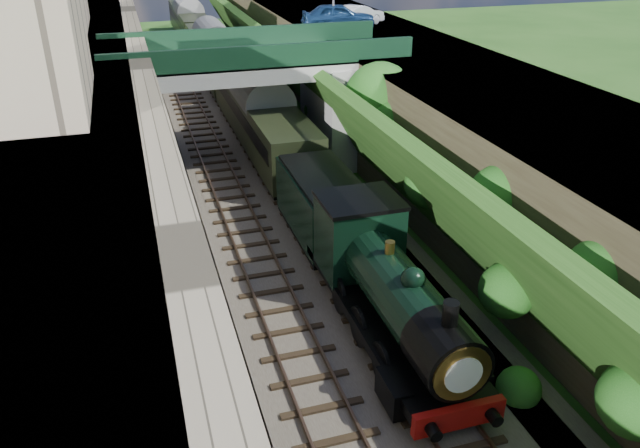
% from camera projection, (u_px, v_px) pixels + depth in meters
% --- Properties ---
extents(trackbed, '(10.00, 90.00, 0.20)m').
position_uv_depth(trackbed, '(265.00, 188.00, 32.96)').
color(trackbed, '#473F38').
rests_on(trackbed, ground).
extents(retaining_wall, '(1.00, 90.00, 7.00)m').
position_uv_depth(retaining_wall, '(150.00, 136.00, 29.98)').
color(retaining_wall, '#756B56').
rests_on(retaining_wall, ground).
extents(street_plateau_left, '(6.00, 90.00, 7.00)m').
position_uv_depth(street_plateau_left, '(73.00, 143.00, 29.06)').
color(street_plateau_left, '#262628').
rests_on(street_plateau_left, ground).
extents(street_plateau_right, '(8.00, 90.00, 6.25)m').
position_uv_depth(street_plateau_right, '(432.00, 117.00, 34.10)').
color(street_plateau_right, '#262628').
rests_on(street_plateau_right, ground).
extents(embankment_slope, '(4.20, 90.00, 6.36)m').
position_uv_depth(embankment_slope, '(371.00, 147.00, 30.95)').
color(embankment_slope, '#1E4714').
rests_on(embankment_slope, ground).
extents(track_left, '(2.50, 90.00, 0.20)m').
position_uv_depth(track_left, '(227.00, 190.00, 32.36)').
color(track_left, black).
rests_on(track_left, trackbed).
extents(track_right, '(2.50, 90.00, 0.20)m').
position_uv_depth(track_right, '(286.00, 183.00, 33.21)').
color(track_right, black).
rests_on(track_right, trackbed).
extents(road_bridge, '(16.00, 6.40, 7.25)m').
position_uv_depth(road_bridge, '(263.00, 93.00, 34.84)').
color(road_bridge, gray).
rests_on(road_bridge, ground).
extents(building_near, '(4.00, 8.00, 4.00)m').
position_uv_depth(building_near, '(21.00, 47.00, 21.34)').
color(building_near, gray).
rests_on(building_near, street_plateau_left).
extents(tree, '(3.60, 3.80, 6.60)m').
position_uv_depth(tree, '(380.00, 100.00, 31.49)').
color(tree, black).
rests_on(tree, ground).
extents(car_blue, '(4.99, 2.53, 1.63)m').
position_uv_depth(car_blue, '(338.00, 16.00, 40.77)').
color(car_blue, navy).
rests_on(car_blue, street_plateau_right).
extents(car_silver, '(4.19, 3.15, 1.32)m').
position_uv_depth(car_silver, '(358.00, 15.00, 42.21)').
color(car_silver, silver).
rests_on(car_silver, street_plateau_right).
extents(locomotive, '(3.10, 10.22, 3.83)m').
position_uv_depth(locomotive, '(389.00, 292.00, 20.61)').
color(locomotive, black).
rests_on(locomotive, trackbed).
extents(tender, '(2.70, 6.00, 3.05)m').
position_uv_depth(tender, '(323.00, 209.00, 27.03)').
color(tender, black).
rests_on(tender, trackbed).
extents(coach_front, '(2.90, 18.00, 3.70)m').
position_uv_depth(coach_front, '(261.00, 118.00, 37.60)').
color(coach_front, black).
rests_on(coach_front, trackbed).
extents(coach_middle, '(2.90, 18.00, 3.70)m').
position_uv_depth(coach_middle, '(214.00, 56.00, 53.67)').
color(coach_middle, black).
rests_on(coach_middle, trackbed).
extents(coach_rear, '(2.90, 18.00, 3.70)m').
position_uv_depth(coach_rear, '(189.00, 23.00, 69.73)').
color(coach_rear, black).
rests_on(coach_rear, trackbed).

